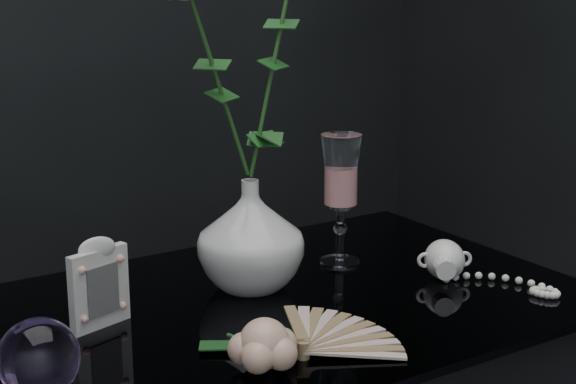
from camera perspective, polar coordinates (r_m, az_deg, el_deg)
vase at (r=1.30m, az=-2.43°, el=-2.79°), size 0.21×0.21×0.17m
wine_glass at (r=1.40m, az=3.42°, el=-0.55°), size 0.07×0.07×0.21m
picture_frame at (r=1.19m, az=-12.14°, el=-5.73°), size 0.11×0.09×0.12m
paperweight at (r=1.03m, az=-15.82°, el=-10.32°), size 0.10×0.10×0.09m
paper_fan at (r=1.09m, az=1.00°, el=-10.08°), size 0.28×0.24×0.03m
loose_rose at (r=1.06m, az=-1.54°, el=-9.82°), size 0.15×0.20×0.06m
pearl_jar at (r=1.38m, az=10.09°, el=-4.20°), size 0.29×0.29×0.06m
roses at (r=1.24m, az=-2.56°, el=9.82°), size 0.27×0.11×0.44m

